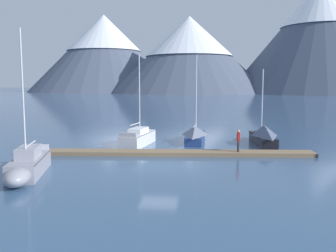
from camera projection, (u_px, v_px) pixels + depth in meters
ground_plane at (159, 166)px, 24.27m from camera, size 700.00×700.00×0.00m
mountain_west_summit at (104, 51)px, 222.24m from camera, size 90.73×90.73×46.22m
mountain_central_massif at (189, 52)px, 196.04m from camera, size 85.60×85.60×40.70m
mountain_shoulder_ridge at (320, 35)px, 190.57m from camera, size 94.88×94.88×57.80m
dock at (165, 153)px, 28.20m from camera, size 22.83×3.23×0.30m
sailboat_nearest_berth at (27, 165)px, 21.61m from camera, size 2.97×6.59×8.63m
sailboat_second_berth at (140, 137)px, 32.98m from camera, size 2.53×6.60×8.03m
sailboat_mid_dock_port at (195, 134)px, 34.37m from camera, size 1.97×7.09×8.07m
sailboat_mid_dock_starboard at (263, 135)px, 32.87m from camera, size 1.97×6.54×6.76m
person_on_dock at (238, 139)px, 27.78m from camera, size 0.30×0.58×1.69m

